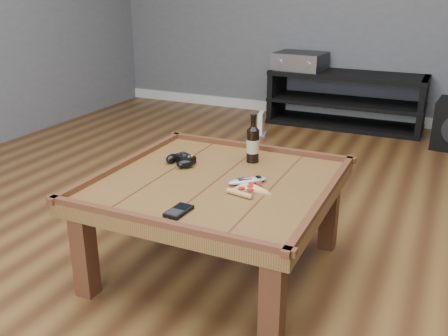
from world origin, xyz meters
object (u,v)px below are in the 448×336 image
at_px(coffee_table, 217,192).
at_px(remote_control, 248,181).
at_px(game_console, 261,125).
at_px(av_receiver, 300,61).
at_px(beer_bottle, 253,143).
at_px(smartphone, 179,211).
at_px(media_console, 345,100).
at_px(pizza_slice, 249,189).
at_px(game_controller, 181,160).

xyz_separation_m(coffee_table, remote_control, (0.14, 0.02, 0.07)).
xyz_separation_m(coffee_table, game_console, (-0.60, 2.15, -0.30)).
relative_size(remote_control, av_receiver, 0.35).
relative_size(coffee_table, beer_bottle, 4.37).
distance_m(smartphone, remote_control, 0.40).
xyz_separation_m(media_console, smartphone, (0.01, -3.11, 0.21)).
height_order(pizza_slice, av_receiver, av_receiver).
height_order(coffee_table, pizza_slice, coffee_table).
relative_size(game_controller, pizza_slice, 0.72).
xyz_separation_m(media_console, game_controller, (-0.24, -2.64, 0.23)).
height_order(media_console, remote_control, media_console).
bearing_deg(beer_bottle, smartphone, -93.47).
xyz_separation_m(pizza_slice, game_console, (-0.78, 2.20, -0.36)).
distance_m(coffee_table, pizza_slice, 0.19).
bearing_deg(game_controller, pizza_slice, 2.01).
bearing_deg(pizza_slice, coffee_table, 173.71).
distance_m(game_controller, av_receiver, 2.64).
distance_m(pizza_slice, game_console, 2.36).
bearing_deg(av_receiver, beer_bottle, -73.64).
xyz_separation_m(game_controller, remote_control, (0.38, -0.09, -0.01)).
xyz_separation_m(smartphone, game_console, (-0.62, 2.51, -0.37)).
height_order(beer_bottle, pizza_slice, beer_bottle).
xyz_separation_m(pizza_slice, remote_control, (-0.03, 0.07, 0.01)).
bearing_deg(remote_control, av_receiver, 147.95).
bearing_deg(pizza_slice, media_console, 103.98).
bearing_deg(game_console, game_controller, -92.99).
distance_m(coffee_table, remote_control, 0.16).
relative_size(media_console, beer_bottle, 5.94).
relative_size(coffee_table, pizza_slice, 4.39).
bearing_deg(game_console, pizza_slice, -83.58).
height_order(beer_bottle, game_controller, beer_bottle).
distance_m(coffee_table, smartphone, 0.37).
bearing_deg(media_console, pizza_slice, -86.47).
bearing_deg(game_console, remote_control, -83.79).
bearing_deg(remote_control, game_console, 154.96).
bearing_deg(smartphone, pizza_slice, 66.54).
height_order(pizza_slice, remote_control, remote_control).
bearing_deg(coffee_table, game_console, 105.67).
relative_size(remote_control, game_console, 0.82).
bearing_deg(beer_bottle, coffee_table, -100.22).
height_order(smartphone, av_receiver, av_receiver).
bearing_deg(game_controller, media_console, 108.10).
xyz_separation_m(smartphone, av_receiver, (-0.46, 3.11, 0.12)).
height_order(remote_control, av_receiver, av_receiver).
bearing_deg(pizza_slice, game_controller, 169.10).
relative_size(beer_bottle, av_receiver, 0.49).
bearing_deg(media_console, smartphone, -89.76).
xyz_separation_m(remote_control, av_receiver, (-0.59, 2.72, 0.12)).
bearing_deg(beer_bottle, av_receiver, 101.60).
relative_size(media_console, smartphone, 11.19).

